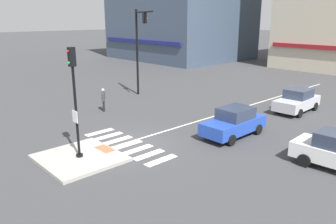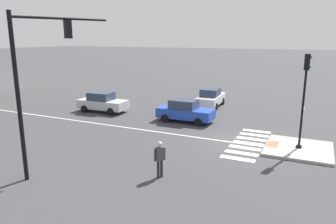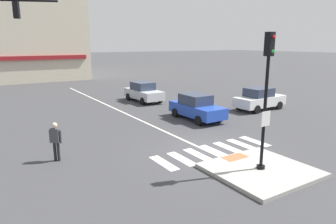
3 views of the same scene
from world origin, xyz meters
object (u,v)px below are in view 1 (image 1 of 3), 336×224
at_px(pedestrian_at_curb_left, 103,98).
at_px(traffic_light_mast, 139,41).
at_px(car_silver_eastbound_far, 297,101).
at_px(car_blue_eastbound_mid, 234,122).
at_px(signal_pole, 74,93).

bearing_deg(pedestrian_at_curb_left, traffic_light_mast, 112.03).
bearing_deg(car_silver_eastbound_far, traffic_light_mast, -155.61).
distance_m(traffic_light_mast, pedestrian_at_curb_left, 6.40).
bearing_deg(traffic_light_mast, car_blue_eastbound_mid, -11.29).
height_order(signal_pole, car_blue_eastbound_mid, signal_pole).
height_order(traffic_light_mast, car_blue_eastbound_mid, traffic_light_mast).
relative_size(signal_pole, traffic_light_mast, 0.72).
xyz_separation_m(signal_pole, car_silver_eastbound_far, (2.99, 15.43, -2.40)).
distance_m(traffic_light_mast, car_blue_eastbound_mid, 12.18).
relative_size(traffic_light_mast, pedestrian_at_curb_left, 4.27).
relative_size(car_silver_eastbound_far, pedestrian_at_curb_left, 2.49).
bearing_deg(signal_pole, car_silver_eastbound_far, 79.05).
bearing_deg(car_silver_eastbound_far, car_blue_eastbound_mid, -90.07).
bearing_deg(signal_pole, pedestrian_at_curb_left, 139.90).
bearing_deg(car_silver_eastbound_far, signal_pole, -100.95).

